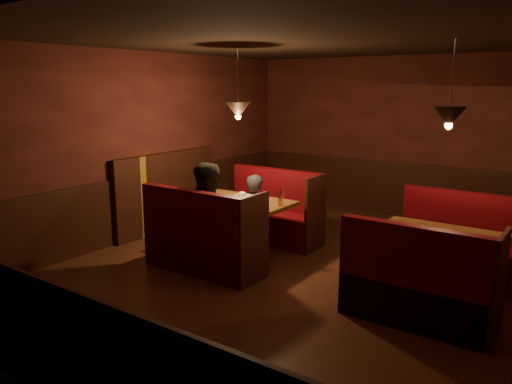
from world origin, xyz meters
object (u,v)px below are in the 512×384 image
Objects in this scene: second_table at (439,250)px; diner_b at (211,203)px; diner_a at (256,198)px; main_bench_far at (273,218)px; main_bench_near at (201,246)px; main_table at (240,213)px; second_bench_far at (458,250)px; second_bench_near at (417,293)px.

diner_b is (-2.73, -0.73, 0.31)m from second_table.
main_bench_far is at bearing -99.78° from diner_a.
diner_b reaches higher than second_table.
main_bench_far is at bearing 90.00° from main_bench_near.
main_bench_near reaches higher than main_table.
main_table is at bearing 91.07° from main_bench_near.
second_bench_far is (2.74, 1.76, -0.01)m from main_bench_near.
diner_a reaches higher than second_bench_far.
second_bench_near is at bearing 2.97° from main_bench_near.
diner_b reaches higher than diner_a.
main_table is at bearing 116.51° from diner_a.
second_bench_far reaches higher than main_table.
diner_b is (-0.02, 0.22, 0.52)m from main_bench_near.
main_bench_near is at bearing -177.03° from second_bench_near.
second_bench_near is at bearing -90.00° from second_bench_far.
main_table is 2.73m from second_table.
second_bench_far is 0.86× the size of diner_b.
main_table is 0.85× the size of diner_b.
second_table is 2.84m from diner_b.
diner_a is (-2.84, 0.44, 0.15)m from second_table.
second_bench_near is (2.74, 0.14, -0.01)m from main_bench_near.
main_table is 2.92m from second_bench_far.
main_bench_far is 1.68m from main_bench_near.
main_bench_far is at bearing 164.95° from second_table.
second_bench_far is (0.03, 0.81, -0.23)m from second_table.
main_bench_far is 2.81m from second_table.
main_bench_far reaches higher than second_bench_far.
second_bench_far is 1.05× the size of diner_a.
second_table is (2.71, 0.95, 0.21)m from main_bench_near.
diner_b reaches higher than second_bench_near.
diner_a reaches higher than main_table.
main_bench_far is at bearing 88.92° from main_table.
second_bench_far is 3.21m from diner_b.
main_table is 2.86m from second_bench_near.
main_bench_far is 1.55m from diner_b.
main_bench_far reaches higher than main_table.
main_bench_far is 1.20× the size of second_table.
diner_a reaches higher than main_bench_far.
second_table is 0.78× the size of diner_b.
diner_a is at bearing 156.38° from second_bench_near.
diner_b is (-0.01, -0.62, 0.26)m from main_table.
main_bench_near is at bearing -88.93° from main_table.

